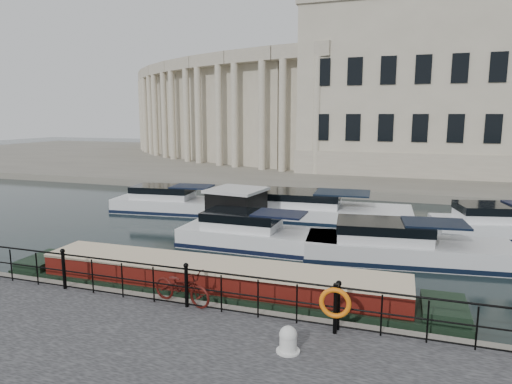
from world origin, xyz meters
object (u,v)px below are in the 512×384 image
(life_ring_post, at_px, (335,304))
(harbour_hut, at_px, (237,212))
(narrowboat, at_px, (217,290))
(mooring_bollard, at_px, (288,340))
(bicycle, at_px, (182,287))

(life_ring_post, distance_m, harbour_hut, 11.87)
(life_ring_post, bearing_deg, narrowboat, 151.94)
(mooring_bollard, height_order, life_ring_post, life_ring_post)
(life_ring_post, height_order, harbour_hut, harbour_hut)
(bicycle, distance_m, narrowboat, 1.79)
(life_ring_post, bearing_deg, bicycle, 174.00)
(mooring_bollard, distance_m, life_ring_post, 1.46)
(bicycle, xyz_separation_m, life_ring_post, (4.19, -0.44, 0.28))
(life_ring_post, bearing_deg, harbour_hut, 122.19)
(bicycle, height_order, mooring_bollard, bicycle)
(harbour_hut, bearing_deg, bicycle, -69.68)
(mooring_bollard, distance_m, harbour_hut, 12.43)
(mooring_bollard, height_order, narrowboat, narrowboat)
(life_ring_post, height_order, narrowboat, life_ring_post)
(life_ring_post, relative_size, narrowboat, 0.09)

